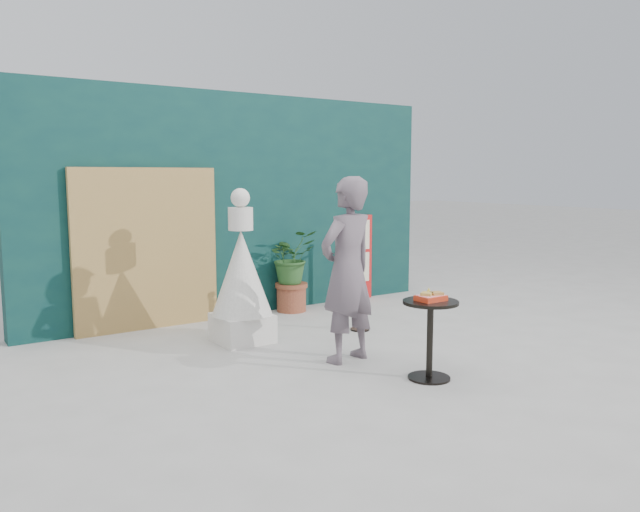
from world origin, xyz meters
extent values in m
plane|color=#ADAAA5|center=(0.00, 0.00, 0.00)|extent=(60.00, 60.00, 0.00)
cube|color=#092B2C|center=(0.00, 3.15, 1.50)|extent=(6.00, 0.30, 3.00)
cube|color=tan|center=(-1.40, 2.94, 1.00)|extent=(1.80, 0.08, 2.00)
imported|color=#61535C|center=(-0.17, 0.45, 0.95)|extent=(0.76, 0.57, 1.90)
cube|color=red|center=(1.90, 2.96, 0.65)|extent=(0.50, 0.06, 1.30)
cube|color=beige|center=(1.90, 2.92, 1.00)|extent=(0.38, 0.02, 0.45)
cube|color=beige|center=(1.90, 2.92, 0.50)|extent=(0.38, 0.02, 0.45)
cube|color=red|center=(1.90, 2.92, 0.15)|extent=(0.38, 0.02, 0.18)
cube|color=silver|center=(-0.72, 1.72, 0.16)|extent=(0.59, 0.59, 0.32)
cone|color=silver|center=(-0.72, 1.72, 0.81)|extent=(0.69, 0.69, 0.97)
cylinder|color=silver|center=(-0.72, 1.72, 1.42)|extent=(0.28, 0.28, 0.26)
sphere|color=white|center=(-0.72, 1.72, 1.66)|extent=(0.21, 0.21, 0.21)
cylinder|color=black|center=(0.12, -0.45, 0.01)|extent=(0.40, 0.40, 0.02)
cylinder|color=black|center=(0.12, -0.45, 0.36)|extent=(0.06, 0.06, 0.72)
cylinder|color=black|center=(0.12, -0.45, 0.73)|extent=(0.52, 0.52, 0.03)
cube|color=red|center=(0.12, -0.45, 0.78)|extent=(0.26, 0.19, 0.05)
cube|color=red|center=(0.12, -0.45, 0.80)|extent=(0.24, 0.17, 0.00)
cube|color=gold|center=(0.08, -0.44, 0.82)|extent=(0.15, 0.14, 0.02)
cube|color=#C07E46|center=(0.17, -0.47, 0.82)|extent=(0.13, 0.13, 0.02)
cone|color=gold|center=(0.14, -0.40, 0.83)|extent=(0.06, 0.06, 0.06)
cylinder|color=#965231|center=(0.60, 2.80, 0.17)|extent=(0.41, 0.41, 0.34)
cylinder|color=brown|center=(0.60, 2.80, 0.37)|extent=(0.46, 0.46, 0.06)
imported|color=#265022|center=(0.60, 2.80, 0.77)|extent=(0.68, 0.59, 0.75)
cylinder|color=black|center=(0.73, 1.39, 0.01)|extent=(0.24, 0.24, 0.02)
cylinder|color=black|center=(0.73, 1.39, 0.48)|extent=(0.06, 0.06, 0.96)
sphere|color=black|center=(0.73, 1.39, 0.99)|extent=(0.09, 0.09, 0.09)
cylinder|color=black|center=(1.33, 2.69, 0.01)|extent=(0.24, 0.24, 0.02)
cylinder|color=black|center=(1.33, 2.69, 0.48)|extent=(0.06, 0.06, 0.96)
sphere|color=black|center=(1.33, 2.69, 0.99)|extent=(0.09, 0.09, 0.09)
cylinder|color=white|center=(1.03, 2.04, 0.88)|extent=(0.63, 1.31, 0.03)
camera|label=1|loc=(-3.93, -4.57, 1.91)|focal=35.00mm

